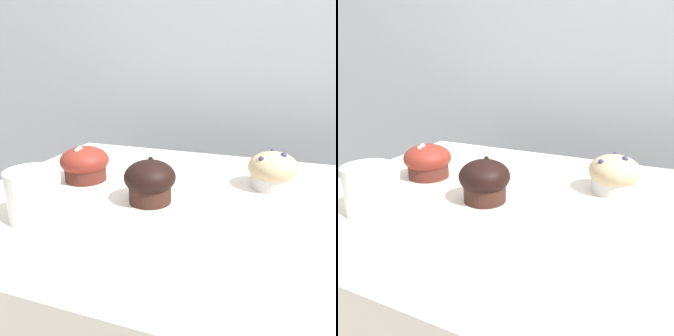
% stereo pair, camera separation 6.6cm
% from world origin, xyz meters
% --- Properties ---
extents(wall_back, '(3.20, 0.10, 1.80)m').
position_xyz_m(wall_back, '(0.00, 0.60, 0.90)').
color(wall_back, '#B2B7BC').
rests_on(wall_back, ground).
extents(muffin_front_center, '(0.10, 0.10, 0.08)m').
position_xyz_m(muffin_front_center, '(-0.32, 0.03, 0.95)').
color(muffin_front_center, '#53231C').
rests_on(muffin_front_center, display_counter).
extents(muffin_back_left, '(0.10, 0.10, 0.08)m').
position_xyz_m(muffin_back_left, '(-0.15, -0.03, 0.96)').
color(muffin_back_left, '#3A2017').
rests_on(muffin_back_left, display_counter).
extents(muffin_back_right, '(0.10, 0.10, 0.08)m').
position_xyz_m(muffin_back_right, '(0.06, 0.12, 0.95)').
color(muffin_back_right, silver).
rests_on(muffin_back_right, display_counter).
extents(coffee_cup, '(0.08, 0.13, 0.09)m').
position_xyz_m(coffee_cup, '(-0.30, -0.15, 0.96)').
color(coffee_cup, white).
rests_on(coffee_cup, display_counter).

